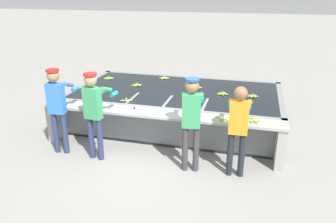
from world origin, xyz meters
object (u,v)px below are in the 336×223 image
knife_1 (95,105)px  banana_bunch_ledge_1 (252,120)px  banana_bunch_floating_2 (164,78)px  banana_bunch_floating_4 (197,88)px  worker_1 (94,108)px  worker_0 (57,103)px  banana_bunch_floating_5 (137,85)px  banana_bunch_floating_3 (253,96)px  worker_2 (191,115)px  banana_bunch_floating_1 (126,100)px  banana_bunch_ledge_0 (224,119)px  knife_0 (135,109)px  banana_bunch_floating_0 (223,94)px  banana_bunch_floating_6 (109,78)px  worker_3 (238,123)px

knife_1 → banana_bunch_ledge_1: bearing=-0.7°
banana_bunch_floating_2 → banana_bunch_floating_4: 1.21m
worker_1 → knife_1: (-0.32, 0.62, -0.19)m
worker_0 → knife_1: worker_0 is taller
worker_0 → banana_bunch_floating_5: bearing=69.1°
banana_bunch_floating_4 → banana_bunch_floating_3: bearing=-14.2°
banana_bunch_floating_5 → banana_bunch_floating_3: bearing=-3.2°
worker_2 → banana_bunch_floating_2: worker_2 is taller
worker_0 → banana_bunch_floating_1: size_ratio=6.46×
banana_bunch_ledge_0 → knife_0: 1.79m
knife_0 → banana_bunch_ledge_0: bearing=-1.8°
worker_0 → banana_bunch_floating_0: bearing=34.2°
worker_0 → knife_0: size_ratio=5.26×
banana_bunch_ledge_0 → worker_0: bearing=-171.4°
worker_1 → knife_0: worker_1 is taller
banana_bunch_floating_0 → banana_bunch_floating_5: size_ratio=0.98×
banana_bunch_floating_6 → banana_bunch_ledge_0: size_ratio=1.07×
worker_1 → banana_bunch_floating_3: bearing=36.0°
banana_bunch_floating_4 → banana_bunch_ledge_0: banana_bunch_ledge_0 is taller
banana_bunch_floating_1 → banana_bunch_floating_4: 1.89m
banana_bunch_floating_1 → banana_bunch_ledge_1: size_ratio=0.96×
knife_1 → banana_bunch_floating_4: bearing=44.3°
banana_bunch_ledge_0 → knife_1: size_ratio=0.92×
banana_bunch_floating_0 → banana_bunch_ledge_1: (0.71, -1.50, 0.00)m
banana_bunch_floating_0 → banana_bunch_floating_4: bearing=152.9°
worker_3 → knife_0: bearing=166.1°
worker_3 → worker_1: bearing=-178.4°
worker_1 → banana_bunch_floating_0: (2.19, 2.08, -0.19)m
worker_3 → banana_bunch_floating_5: size_ratio=5.87×
banana_bunch_floating_6 → banana_bunch_ledge_1: size_ratio=1.00×
banana_bunch_floating_5 → knife_0: (0.55, -1.65, -0.01)m
banana_bunch_floating_1 → banana_bunch_ledge_0: size_ratio=1.02×
banana_bunch_floating_5 → knife_1: bearing=-102.0°
banana_bunch_floating_0 → banana_bunch_floating_1: same height
worker_2 → banana_bunch_ledge_1: worker_2 is taller
worker_0 → banana_bunch_ledge_1: worker_0 is taller
worker_0 → knife_0: 1.50m
worker_1 → banana_bunch_floating_3: size_ratio=6.13×
banana_bunch_floating_5 → knife_0: size_ratio=0.86×
worker_0 → banana_bunch_floating_5: worker_0 is taller
worker_1 → banana_bunch_floating_3: 3.54m
banana_bunch_floating_0 → banana_bunch_floating_5: bearing=175.8°
banana_bunch_floating_0 → banana_bunch_floating_5: 2.16m
banana_bunch_floating_0 → knife_1: bearing=-149.8°
worker_1 → worker_2: 1.85m
knife_0 → banana_bunch_floating_2: bearing=91.7°
banana_bunch_floating_0 → banana_bunch_ledge_1: bearing=-64.7°
worker_3 → knife_0: (-2.08, 0.51, -0.13)m
worker_2 → worker_3: worker_2 is taller
worker_1 → knife_1: size_ratio=6.03×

